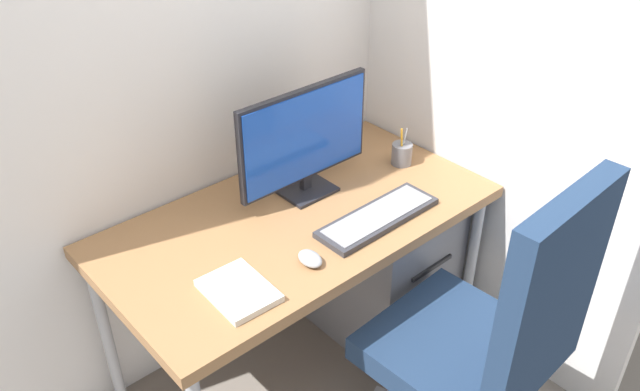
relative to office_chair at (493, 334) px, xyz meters
The scene contains 10 objects.
ground_plane 0.93m from the office_chair, 105.20° to the left, with size 8.00×8.00×0.00m, color slate.
wall_back 1.38m from the office_chair, 99.89° to the left, with size 2.28×0.04×2.80m, color white.
desk 0.73m from the office_chair, 105.20° to the left, with size 1.37×0.72×0.75m.
office_chair is the anchor object (origin of this frame).
filing_cabinet 0.76m from the office_chair, 71.86° to the left, with size 0.44×0.53×0.66m.
monitor 0.89m from the office_chair, 94.99° to the left, with size 0.55×0.15×0.40m.
keyboard 0.53m from the office_chair, 90.71° to the left, with size 0.46×0.15×0.02m.
mouse 0.61m from the office_chair, 124.68° to the left, with size 0.06×0.09×0.03m, color #9EA0A5.
pen_holder 0.81m from the office_chair, 64.46° to the left, with size 0.08×0.08×0.16m.
notebook 0.79m from the office_chair, 138.84° to the left, with size 0.17×0.23×0.02m, color silver.
Camera 1 is at (-1.15, -1.42, 2.02)m, focal length 36.30 mm.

